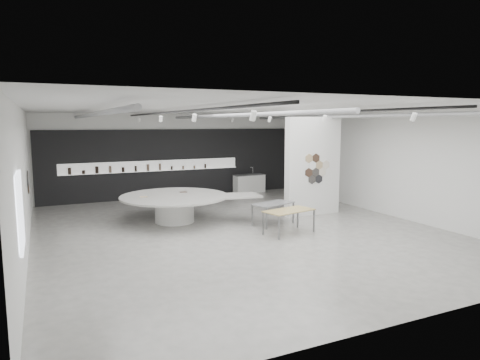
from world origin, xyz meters
name	(u,v)px	position (x,y,z in m)	size (l,w,h in m)	color
room	(235,165)	(-0.09, 0.00, 2.07)	(12.02, 14.02, 3.82)	#9B9992
back_wall_display	(173,163)	(-0.08, 6.93, 1.54)	(11.80, 0.27, 3.10)	black
partition_column	(313,166)	(3.50, 1.00, 1.80)	(2.20, 0.38, 3.60)	white
display_island	(177,205)	(-1.43, 1.90, 0.61)	(4.91, 4.17, 0.94)	white
sample_table_wood	(289,212)	(1.25, -1.04, 0.68)	(1.70, 1.11, 0.73)	tan
sample_table_stone	(273,205)	(1.39, 0.18, 0.67)	(1.58, 1.14, 0.74)	slate
kitchen_counter	(249,183)	(3.63, 6.54, 0.44)	(1.58, 0.68, 1.22)	white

